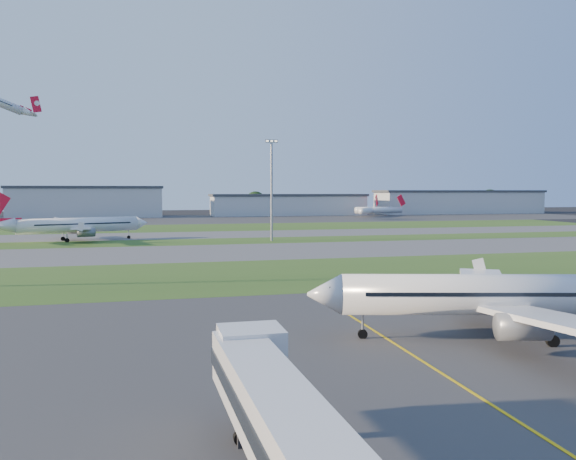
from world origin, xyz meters
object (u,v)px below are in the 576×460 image
object	(u,v)px
mini_jet_near	(369,210)
mini_jet_far	(379,210)
light_mast_centre	(272,183)
airliner_parked	(507,296)
airliner_taxiing	(77,225)

from	to	relation	value
mini_jet_near	mini_jet_far	xyz separation A→B (m)	(6.33, 2.67, 0.00)
mini_jet_far	light_mast_centre	xyz separation A→B (m)	(-81.52, -123.80, 11.53)
mini_jet_near	airliner_parked	bearing A→B (deg)	-160.07
airliner_taxiing	mini_jet_far	distance (m)	171.48
airliner_parked	airliner_taxiing	distance (m)	119.85
airliner_parked	mini_jet_far	distance (m)	236.15
light_mast_centre	airliner_parked	bearing A→B (deg)	-89.95
airliner_parked	airliner_taxiing	size ratio (longest dim) A/B	0.96
airliner_parked	airliner_taxiing	world-z (taller)	airliner_taxiing
airliner_parked	light_mast_centre	distance (m)	98.48
airliner_parked	mini_jet_far	size ratio (longest dim) A/B	1.19
mini_jet_far	light_mast_centre	world-z (taller)	light_mast_centre
airliner_taxiing	mini_jet_far	world-z (taller)	airliner_taxiing
mini_jet_far	light_mast_centre	bearing A→B (deg)	-130.31
mini_jet_near	light_mast_centre	size ratio (longest dim) A/B	0.91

